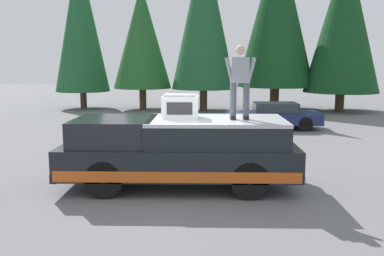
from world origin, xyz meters
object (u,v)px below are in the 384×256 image
(compressor_unit, at_px, (180,106))
(person_on_truck_bed, at_px, (240,80))
(pickup_truck, at_px, (179,151))
(parked_car_navy, at_px, (273,116))

(compressor_unit, distance_m, person_on_truck_bed, 1.53)
(compressor_unit, xyz_separation_m, person_on_truck_bed, (-0.21, -1.38, 0.62))
(pickup_truck, bearing_deg, parked_car_navy, -22.46)
(compressor_unit, relative_size, person_on_truck_bed, 0.50)
(person_on_truck_bed, distance_m, parked_car_navy, 9.55)
(pickup_truck, bearing_deg, person_on_truck_bed, -93.09)
(compressor_unit, height_order, person_on_truck_bed, person_on_truck_bed)
(parked_car_navy, bearing_deg, person_on_truck_bed, 165.70)
(person_on_truck_bed, bearing_deg, compressor_unit, 81.52)
(compressor_unit, bearing_deg, pickup_truck, 168.87)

